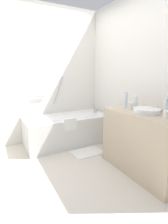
{
  "coord_description": "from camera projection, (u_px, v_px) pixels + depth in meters",
  "views": [
    {
      "loc": [
        -0.61,
        -2.09,
        1.33
      ],
      "look_at": [
        0.6,
        0.2,
        0.75
      ],
      "focal_mm": 28.43,
      "sensor_mm": 36.0,
      "label": 1
    }
  ],
  "objects": [
    {
      "name": "water_bottle_1",
      "position": [
        126.0,
        99.0,
        2.64
      ],
      "size": [
        0.06,
        0.06,
        0.24
      ],
      "color": "silver",
      "rests_on": "vanity_counter"
    },
    {
      "name": "ground_plane",
      "position": [
        51.0,
        174.0,
        2.37
      ],
      "size": [
        3.92,
        3.92,
        0.0
      ],
      "primitive_type": "plane",
      "color": "beige"
    },
    {
      "name": "drinking_glass_1",
      "position": [
        130.0,
        106.0,
        2.5
      ],
      "size": [
        0.07,
        0.07,
        0.1
      ],
      "primitive_type": "cylinder",
      "color": "white",
      "rests_on": "vanity_counter"
    },
    {
      "name": "wall_back_tiled",
      "position": [
        26.0,
        75.0,
        3.26
      ],
      "size": [
        3.32,
        0.1,
        2.55
      ],
      "primitive_type": "cube",
      "color": "silver",
      "rests_on": "ground_plane"
    },
    {
      "name": "sink_basin",
      "position": [
        146.0,
        111.0,
        2.26
      ],
      "size": [
        0.34,
        0.34,
        0.06
      ],
      "primitive_type": "cylinder",
      "color": "white",
      "rests_on": "vanity_counter"
    },
    {
      "name": "vanity_counter",
      "position": [
        145.0,
        142.0,
        2.38
      ],
      "size": [
        0.59,
        1.15,
        0.82
      ],
      "primitive_type": "cube",
      "color": "tan",
      "rests_on": "ground_plane"
    },
    {
      "name": "bath_mat",
      "position": [
        87.0,
        152.0,
        3.01
      ],
      "size": [
        0.52,
        0.34,
        0.01
      ],
      "primitive_type": "cube",
      "color": "white",
      "rests_on": "ground_plane"
    },
    {
      "name": "bathtub",
      "position": [
        68.0,
        128.0,
        3.4
      ],
      "size": [
        1.6,
        0.75,
        1.25
      ],
      "color": "silver",
      "rests_on": "ground_plane"
    },
    {
      "name": "sink_faucet",
      "position": [
        157.0,
        109.0,
        2.36
      ],
      "size": [
        0.11,
        0.15,
        0.06
      ],
      "color": "#A8A8AD",
      "rests_on": "vanity_counter"
    },
    {
      "name": "wall_right_mirror",
      "position": [
        141.0,
        76.0,
        2.78
      ],
      "size": [
        0.1,
        3.01,
        2.55
      ],
      "primitive_type": "cube",
      "color": "silver",
      "rests_on": "ground_plane"
    },
    {
      "name": "water_bottle_2",
      "position": [
        166.0,
        108.0,
        2.08
      ],
      "size": [
        0.06,
        0.06,
        0.22
      ],
      "color": "silver",
      "rests_on": "vanity_counter"
    },
    {
      "name": "water_bottle_0",
      "position": [
        136.0,
        103.0,
        2.49
      ],
      "size": [
        0.06,
        0.06,
        0.19
      ],
      "color": "silver",
      "rests_on": "vanity_counter"
    },
    {
      "name": "drinking_glass_0",
      "position": [
        167.0,
        114.0,
        2.01
      ],
      "size": [
        0.08,
        0.08,
        0.09
      ],
      "primitive_type": "cylinder",
      "color": "white",
      "rests_on": "vanity_counter"
    }
  ]
}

